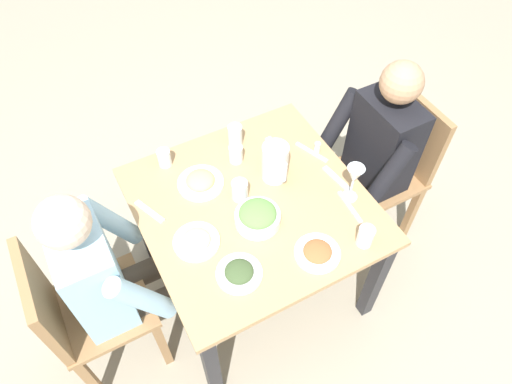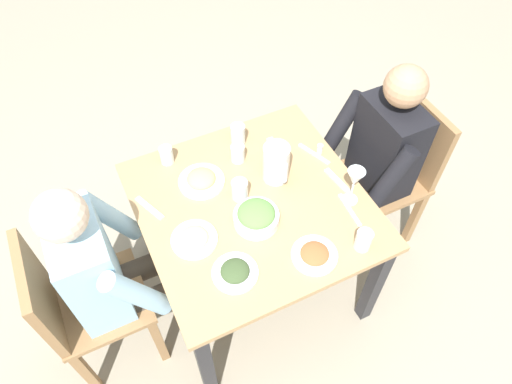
{
  "view_description": "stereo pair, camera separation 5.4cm",
  "coord_description": "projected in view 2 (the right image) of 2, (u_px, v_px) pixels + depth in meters",
  "views": [
    {
      "loc": [
        1.11,
        -0.58,
        2.39
      ],
      "look_at": [
        -0.03,
        0.03,
        0.74
      ],
      "focal_mm": 33.13,
      "sensor_mm": 36.0,
      "label": 1
    },
    {
      "loc": [
        1.14,
        -0.53,
        2.39
      ],
      "look_at": [
        -0.03,
        0.03,
        0.74
      ],
      "focal_mm": 33.13,
      "sensor_mm": 36.0,
      "label": 2
    }
  ],
  "objects": [
    {
      "name": "dining_table",
      "position": [
        253.0,
        217.0,
        2.18
      ],
      "size": [
        0.98,
        0.98,
        0.71
      ],
      "color": "tan",
      "rests_on": "ground_plane"
    },
    {
      "name": "ground_plane",
      "position": [
        253.0,
        279.0,
        2.65
      ],
      "size": [
        8.0,
        8.0,
        0.0
      ],
      "primitive_type": "plane",
      "color": "#9E937F"
    },
    {
      "name": "plate_beans",
      "position": [
        194.0,
        239.0,
        1.96
      ],
      "size": [
        0.2,
        0.2,
        0.04
      ],
      "color": "white",
      "rests_on": "dining_table"
    },
    {
      "name": "chair_far",
      "position": [
        395.0,
        169.0,
        2.49
      ],
      "size": [
        0.4,
        0.4,
        0.9
      ],
      "color": "#997047",
      "rests_on": "ground_plane"
    },
    {
      "name": "salt_shaker",
      "position": [
        320.0,
        149.0,
        2.26
      ],
      "size": [
        0.03,
        0.03,
        0.05
      ],
      "color": "white",
      "rests_on": "dining_table"
    },
    {
      "name": "water_glass_center",
      "position": [
        240.0,
        190.0,
        2.08
      ],
      "size": [
        0.07,
        0.07,
        0.1
      ],
      "primitive_type": "cylinder",
      "color": "silver",
      "rests_on": "dining_table"
    },
    {
      "name": "plate_fries",
      "position": [
        201.0,
        180.0,
        2.16
      ],
      "size": [
        0.21,
        0.21,
        0.06
      ],
      "color": "white",
      "rests_on": "dining_table"
    },
    {
      "name": "fork_far",
      "position": [
        338.0,
        181.0,
        2.17
      ],
      "size": [
        0.17,
        0.05,
        0.01
      ],
      "primitive_type": "cube",
      "rotation": [
        0.0,
        0.0,
        0.13
      ],
      "color": "silver",
      "rests_on": "dining_table"
    },
    {
      "name": "knife_near",
      "position": [
        314.0,
        154.0,
        2.27
      ],
      "size": [
        0.18,
        0.08,
        0.01
      ],
      "primitive_type": "cube",
      "rotation": [
        0.0,
        0.0,
        0.37
      ],
      "color": "silver",
      "rests_on": "dining_table"
    },
    {
      "name": "water_glass_far_right",
      "position": [
        238.0,
        153.0,
        2.22
      ],
      "size": [
        0.07,
        0.07,
        0.09
      ],
      "primitive_type": "cylinder",
      "color": "silver",
      "rests_on": "dining_table"
    },
    {
      "name": "diner_far",
      "position": [
        368.0,
        162.0,
        2.31
      ],
      "size": [
        0.48,
        0.53,
        1.19
      ],
      "color": "black",
      "rests_on": "ground_plane"
    },
    {
      "name": "wine_glass",
      "position": [
        355.0,
        180.0,
        2.0
      ],
      "size": [
        0.08,
        0.08,
        0.2
      ],
      "color": "silver",
      "rests_on": "dining_table"
    },
    {
      "name": "plate_rice_curry",
      "position": [
        315.0,
        254.0,
        1.92
      ],
      "size": [
        0.19,
        0.19,
        0.04
      ],
      "color": "white",
      "rests_on": "dining_table"
    },
    {
      "name": "water_glass_near_right",
      "position": [
        167.0,
        155.0,
        2.22
      ],
      "size": [
        0.06,
        0.06,
        0.09
      ],
      "primitive_type": "cylinder",
      "color": "silver",
      "rests_on": "dining_table"
    },
    {
      "name": "salad_bowl",
      "position": [
        256.0,
        216.0,
        2.0
      ],
      "size": [
        0.2,
        0.2,
        0.09
      ],
      "color": "white",
      "rests_on": "dining_table"
    },
    {
      "name": "fork_near",
      "position": [
        150.0,
        208.0,
        2.07
      ],
      "size": [
        0.17,
        0.09,
        0.01
      ],
      "primitive_type": "cube",
      "rotation": [
        0.0,
        0.0,
        0.4
      ],
      "color": "silver",
      "rests_on": "dining_table"
    },
    {
      "name": "chair_near",
      "position": [
        78.0,
        304.0,
        2.01
      ],
      "size": [
        0.4,
        0.4,
        0.9
      ],
      "color": "#997047",
      "rests_on": "ground_plane"
    },
    {
      "name": "knife_far",
      "position": [
        350.0,
        210.0,
        2.07
      ],
      "size": [
        0.19,
        0.03,
        0.01
      ],
      "primitive_type": "cube",
      "rotation": [
        0.0,
        0.0,
        -0.06
      ],
      "color": "silver",
      "rests_on": "dining_table"
    },
    {
      "name": "water_glass_far_left",
      "position": [
        238.0,
        135.0,
        2.28
      ],
      "size": [
        0.07,
        0.07,
        0.11
      ],
      "primitive_type": "cylinder",
      "color": "silver",
      "rests_on": "dining_table"
    },
    {
      "name": "water_glass_by_pitcher",
      "position": [
        364.0,
        240.0,
        1.92
      ],
      "size": [
        0.07,
        0.07,
        0.09
      ],
      "primitive_type": "cylinder",
      "color": "silver",
      "rests_on": "dining_table"
    },
    {
      "name": "diner_near",
      "position": [
        117.0,
        269.0,
        1.95
      ],
      "size": [
        0.48,
        0.53,
        1.19
      ],
      "color": "#9EC6E0",
      "rests_on": "ground_plane"
    },
    {
      "name": "water_pitcher",
      "position": [
        276.0,
        163.0,
        2.12
      ],
      "size": [
        0.16,
        0.12,
        0.19
      ],
      "color": "silver",
      "rests_on": "dining_table"
    },
    {
      "name": "plate_dolmas",
      "position": [
        235.0,
        272.0,
        1.87
      ],
      "size": [
        0.19,
        0.19,
        0.04
      ],
      "color": "white",
      "rests_on": "dining_table"
    }
  ]
}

